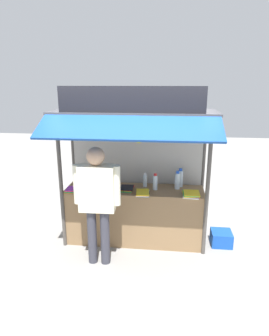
{
  "coord_description": "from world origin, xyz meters",
  "views": [
    {
      "loc": [
        0.5,
        -4.44,
        2.55
      ],
      "look_at": [
        0.0,
        0.0,
        1.25
      ],
      "focal_mm": 31.7,
      "sensor_mm": 36.0,
      "label": 1
    }
  ],
  "objects_px": {
    "water_bottle_mid_right": "(84,180)",
    "banana_bunch_inner_right": "(139,138)",
    "banana_bunch_inner_left": "(70,134)",
    "vendor_person": "(97,196)",
    "water_bottle_far_right": "(155,182)",
    "magazine_stack_far_left": "(143,193)",
    "plastic_crate": "(221,238)",
    "magazine_stack_front_left": "(127,188)",
    "water_bottle_back_left": "(180,178)",
    "magazine_stack_right": "(191,194)",
    "magazine_stack_back_right": "(74,190)",
    "water_bottle_rear_center": "(177,181)",
    "water_bottle_left": "(145,180)"
  },
  "relations": [
    {
      "from": "water_bottle_back_left",
      "to": "plastic_crate",
      "type": "height_order",
      "value": "water_bottle_back_left"
    },
    {
      "from": "magazine_stack_right",
      "to": "magazine_stack_far_left",
      "type": "xyz_separation_m",
      "value": [
        -0.73,
        -0.02,
        -0.01
      ]
    },
    {
      "from": "water_bottle_far_right",
      "to": "water_bottle_back_left",
      "type": "relative_size",
      "value": 0.87
    },
    {
      "from": "water_bottle_far_right",
      "to": "water_bottle_mid_right",
      "type": "xyz_separation_m",
      "value": [
        -1.15,
        0.01,
        -0.02
      ]
    },
    {
      "from": "water_bottle_far_right",
      "to": "magazine_stack_far_left",
      "type": "xyz_separation_m",
      "value": [
        -0.18,
        -0.23,
        -0.1
      ]
    },
    {
      "from": "water_bottle_rear_center",
      "to": "water_bottle_far_right",
      "type": "bearing_deg",
      "value": -167.16
    },
    {
      "from": "banana_bunch_inner_right",
      "to": "plastic_crate",
      "type": "xyz_separation_m",
      "value": [
        1.31,
        0.39,
        -1.69
      ]
    },
    {
      "from": "water_bottle_left",
      "to": "magazine_stack_back_right",
      "type": "xyz_separation_m",
      "value": [
        -1.09,
        -0.36,
        -0.08
      ]
    },
    {
      "from": "water_bottle_rear_center",
      "to": "banana_bunch_inner_right",
      "type": "relative_size",
      "value": 1.03
    },
    {
      "from": "vendor_person",
      "to": "water_bottle_left",
      "type": "bearing_deg",
      "value": 53.2
    },
    {
      "from": "banana_bunch_inner_left",
      "to": "vendor_person",
      "type": "height_order",
      "value": "banana_bunch_inner_left"
    },
    {
      "from": "water_bottle_mid_right",
      "to": "water_bottle_left",
      "type": "relative_size",
      "value": 0.98
    },
    {
      "from": "banana_bunch_inner_right",
      "to": "plastic_crate",
      "type": "height_order",
      "value": "banana_bunch_inner_right"
    },
    {
      "from": "water_bottle_mid_right",
      "to": "banana_bunch_inner_left",
      "type": "xyz_separation_m",
      "value": [
        -0.05,
        -0.42,
        0.83
      ]
    },
    {
      "from": "water_bottle_left",
      "to": "banana_bunch_inner_right",
      "type": "distance_m",
      "value": 0.95
    },
    {
      "from": "water_bottle_mid_right",
      "to": "magazine_stack_back_right",
      "type": "relative_size",
      "value": 0.9
    },
    {
      "from": "water_bottle_far_right",
      "to": "banana_bunch_inner_right",
      "type": "relative_size",
      "value": 0.92
    },
    {
      "from": "water_bottle_rear_center",
      "to": "magazine_stack_front_left",
      "type": "height_order",
      "value": "water_bottle_rear_center"
    },
    {
      "from": "water_bottle_left",
      "to": "magazine_stack_right",
      "type": "bearing_deg",
      "value": -24.96
    },
    {
      "from": "magazine_stack_back_right",
      "to": "banana_bunch_inner_left",
      "type": "height_order",
      "value": "banana_bunch_inner_left"
    },
    {
      "from": "water_bottle_rear_center",
      "to": "water_bottle_left",
      "type": "xyz_separation_m",
      "value": [
        -0.52,
        0.04,
        -0.03
      ]
    },
    {
      "from": "water_bottle_left",
      "to": "banana_bunch_inner_left",
      "type": "height_order",
      "value": "banana_bunch_inner_left"
    },
    {
      "from": "water_bottle_left",
      "to": "banana_bunch_inner_right",
      "type": "relative_size",
      "value": 0.8
    },
    {
      "from": "banana_bunch_inner_right",
      "to": "vendor_person",
      "type": "relative_size",
      "value": 0.17
    },
    {
      "from": "magazine_stack_right",
      "to": "water_bottle_left",
      "type": "bearing_deg",
      "value": 155.04
    },
    {
      "from": "water_bottle_mid_right",
      "to": "magazine_stack_right",
      "type": "xyz_separation_m",
      "value": [
        1.7,
        -0.22,
        -0.08
      ]
    },
    {
      "from": "water_bottle_rear_center",
      "to": "plastic_crate",
      "type": "xyz_separation_m",
      "value": [
        0.74,
        -0.09,
        -0.93
      ]
    },
    {
      "from": "magazine_stack_right",
      "to": "magazine_stack_back_right",
      "type": "bearing_deg",
      "value": -179.19
    },
    {
      "from": "water_bottle_mid_right",
      "to": "banana_bunch_inner_right",
      "type": "height_order",
      "value": "banana_bunch_inner_right"
    },
    {
      "from": "water_bottle_far_right",
      "to": "water_bottle_mid_right",
      "type": "relative_size",
      "value": 1.18
    },
    {
      "from": "water_bottle_mid_right",
      "to": "magazine_stack_right",
      "type": "relative_size",
      "value": 0.76
    },
    {
      "from": "water_bottle_far_right",
      "to": "banana_bunch_inner_left",
      "type": "height_order",
      "value": "banana_bunch_inner_left"
    },
    {
      "from": "water_bottle_mid_right",
      "to": "vendor_person",
      "type": "xyz_separation_m",
      "value": [
        0.39,
        -0.72,
        0.03
      ]
    },
    {
      "from": "water_bottle_back_left",
      "to": "magazine_stack_far_left",
      "type": "height_order",
      "value": "water_bottle_back_left"
    },
    {
      "from": "water_bottle_far_right",
      "to": "plastic_crate",
      "type": "bearing_deg",
      "value": -0.64
    },
    {
      "from": "water_bottle_far_right",
      "to": "banana_bunch_inner_right",
      "type": "height_order",
      "value": "banana_bunch_inner_right"
    },
    {
      "from": "magazine_stack_back_right",
      "to": "banana_bunch_inner_right",
      "type": "relative_size",
      "value": 0.87
    },
    {
      "from": "plastic_crate",
      "to": "banana_bunch_inner_left",
      "type": "bearing_deg",
      "value": -170.19
    },
    {
      "from": "magazine_stack_right",
      "to": "banana_bunch_inner_left",
      "type": "bearing_deg",
      "value": -173.56
    },
    {
      "from": "vendor_person",
      "to": "banana_bunch_inner_left",
      "type": "bearing_deg",
      "value": 143.65
    },
    {
      "from": "magazine_stack_far_left",
      "to": "magazine_stack_front_left",
      "type": "bearing_deg",
      "value": 148.22
    },
    {
      "from": "water_bottle_mid_right",
      "to": "water_bottle_rear_center",
      "type": "height_order",
      "value": "water_bottle_rear_center"
    },
    {
      "from": "vendor_person",
      "to": "water_bottle_far_right",
      "type": "bearing_deg",
      "value": 41.66
    },
    {
      "from": "water_bottle_back_left",
      "to": "banana_bunch_inner_right",
      "type": "bearing_deg",
      "value": -135.83
    },
    {
      "from": "water_bottle_far_right",
      "to": "magazine_stack_right",
      "type": "height_order",
      "value": "water_bottle_far_right"
    },
    {
      "from": "magazine_stack_back_right",
      "to": "banana_bunch_inner_left",
      "type": "bearing_deg",
      "value": -71.41
    },
    {
      "from": "magazine_stack_back_right",
      "to": "vendor_person",
      "type": "height_order",
      "value": "vendor_person"
    },
    {
      "from": "magazine_stack_far_left",
      "to": "plastic_crate",
      "type": "xyz_separation_m",
      "value": [
        1.27,
        0.21,
        -0.81
      ]
    },
    {
      "from": "magazine_stack_right",
      "to": "vendor_person",
      "type": "xyz_separation_m",
      "value": [
        -1.32,
        -0.5,
        0.11
      ]
    },
    {
      "from": "vendor_person",
      "to": "water_bottle_back_left",
      "type": "bearing_deg",
      "value": 36.61
    }
  ]
}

